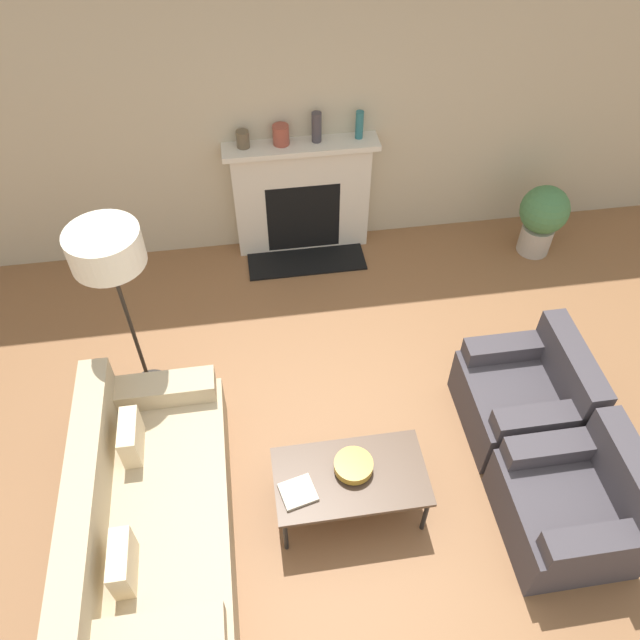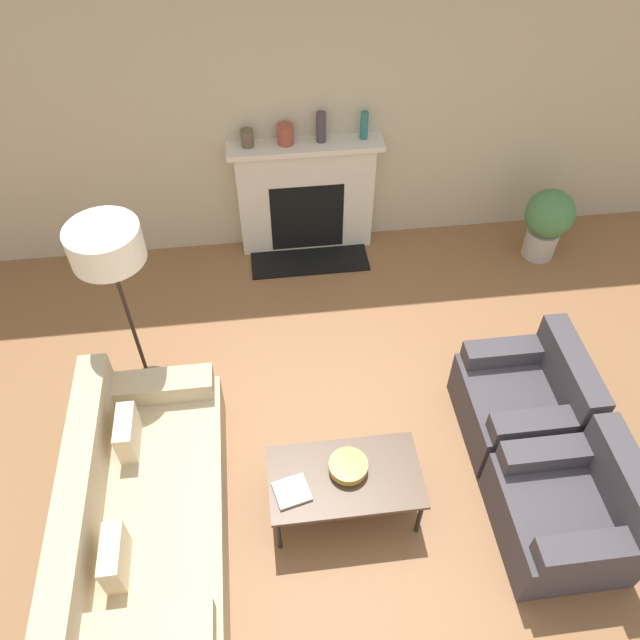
{
  "view_description": "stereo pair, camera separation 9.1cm",
  "coord_description": "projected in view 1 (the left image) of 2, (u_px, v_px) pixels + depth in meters",
  "views": [
    {
      "loc": [
        -0.69,
        -2.08,
        4.16
      ],
      "look_at": [
        -0.19,
        1.3,
        0.45
      ],
      "focal_mm": 35.0,
      "sensor_mm": 36.0,
      "label": 1
    },
    {
      "loc": [
        -0.6,
        -2.1,
        4.16
      ],
      "look_at": [
        -0.19,
        1.3,
        0.45
      ],
      "focal_mm": 35.0,
      "sensor_mm": 36.0,
      "label": 2
    }
  ],
  "objects": [
    {
      "name": "book",
      "position": [
        298.0,
        492.0,
        4.04
      ],
      "size": [
        0.26,
        0.25,
        0.02
      ],
      "rotation": [
        0.0,
        0.0,
        0.23
      ],
      "color": "#B2A893",
      "rests_on": "coffee_table"
    },
    {
      "name": "mantel_vase_left",
      "position": [
        243.0,
        139.0,
        5.42
      ],
      "size": [
        0.11,
        0.11,
        0.15
      ],
      "color": "brown",
      "rests_on": "fireplace"
    },
    {
      "name": "wall_back",
      "position": [
        314.0,
        105.0,
        5.42
      ],
      "size": [
        18.0,
        0.06,
        2.9
      ],
      "color": "#BCAD8E",
      "rests_on": "ground_plane"
    },
    {
      "name": "armchair_near",
      "position": [
        574.0,
        506.0,
        4.11
      ],
      "size": [
        0.8,
        0.84,
        0.79
      ],
      "rotation": [
        0.0,
        0.0,
        -1.57
      ],
      "color": "#423D42",
      "rests_on": "ground_plane"
    },
    {
      "name": "coffee_table",
      "position": [
        350.0,
        478.0,
        4.16
      ],
      "size": [
        1.02,
        0.57,
        0.42
      ],
      "color": "#4C3828",
      "rests_on": "ground_plane"
    },
    {
      "name": "mantel_vase_center_left",
      "position": [
        281.0,
        135.0,
        5.44
      ],
      "size": [
        0.15,
        0.15,
        0.18
      ],
      "color": "brown",
      "rests_on": "fireplace"
    },
    {
      "name": "fireplace",
      "position": [
        302.0,
        199.0,
        5.95
      ],
      "size": [
        1.4,
        0.59,
        1.17
      ],
      "color": "beige",
      "rests_on": "ground_plane"
    },
    {
      "name": "armchair_far",
      "position": [
        525.0,
        397.0,
        4.71
      ],
      "size": [
        0.8,
        0.84,
        0.79
      ],
      "rotation": [
        0.0,
        0.0,
        -1.57
      ],
      "color": "#423D42",
      "rests_on": "ground_plane"
    },
    {
      "name": "floor_lamp",
      "position": [
        109.0,
        258.0,
        4.1
      ],
      "size": [
        0.49,
        0.49,
        1.64
      ],
      "color": "black",
      "rests_on": "ground_plane"
    },
    {
      "name": "bowl",
      "position": [
        354.0,
        466.0,
        4.13
      ],
      "size": [
        0.26,
        0.26,
        0.08
      ],
      "color": "#BC8E2D",
      "rests_on": "coffee_table"
    },
    {
      "name": "mantel_vase_right",
      "position": [
        359.0,
        125.0,
        5.48
      ],
      "size": [
        0.07,
        0.07,
        0.25
      ],
      "color": "#28666B",
      "rests_on": "fireplace"
    },
    {
      "name": "mantel_vase_center_right",
      "position": [
        317.0,
        127.0,
        5.44
      ],
      "size": [
        0.09,
        0.09,
        0.27
      ],
      "color": "#3D383D",
      "rests_on": "fireplace"
    },
    {
      "name": "potted_plant",
      "position": [
        543.0,
        216.0,
        6.01
      ],
      "size": [
        0.47,
        0.47,
        0.73
      ],
      "color": "#B2A899",
      "rests_on": "ground_plane"
    },
    {
      "name": "ground_plane",
      "position": [
        372.0,
        490.0,
        4.52
      ],
      "size": [
        18.0,
        18.0,
        0.0
      ],
      "primitive_type": "plane",
      "color": "brown"
    },
    {
      "name": "couch",
      "position": [
        148.0,
        512.0,
        4.1
      ],
      "size": [
        0.95,
        1.91,
        0.78
      ],
      "rotation": [
        0.0,
        0.0,
        1.57
      ],
      "color": "tan",
      "rests_on": "ground_plane"
    }
  ]
}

